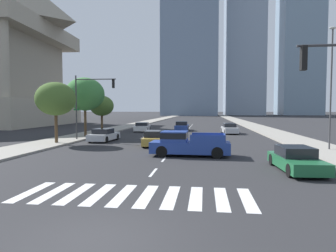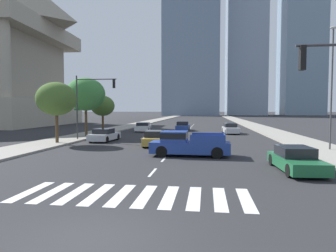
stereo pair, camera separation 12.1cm
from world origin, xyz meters
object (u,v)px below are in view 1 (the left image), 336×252
at_px(sedan_gold_1, 155,139).
at_px(sedan_green_2, 296,160).
at_px(sedan_silver_5, 229,129).
at_px(sedan_blue_0, 182,126).
at_px(traffic_signal_far, 90,96).
at_px(street_tree_third, 102,106).
at_px(street_tree_second, 85,94).
at_px(street_lamp_east, 331,80).
at_px(sedan_white_4, 142,127).
at_px(sedan_silver_3, 104,135).
at_px(pickup_truck, 186,144).
at_px(street_tree_nearest, 56,99).

height_order(sedan_gold_1, sedan_green_2, sedan_gold_1).
bearing_deg(sedan_gold_1, sedan_silver_5, -32.14).
distance_m(sedan_green_2, sedan_silver_5, 23.73).
distance_m(sedan_blue_0, traffic_signal_far, 17.85).
bearing_deg(sedan_silver_5, street_tree_third, -86.66).
bearing_deg(street_tree_second, street_lamp_east, -20.08).
bearing_deg(sedan_white_4, sedan_silver_3, 170.72).
bearing_deg(sedan_white_4, street_tree_second, 151.02).
bearing_deg(sedan_silver_3, traffic_signal_far, 78.28).
height_order(street_lamp_east, street_tree_third, street_lamp_east).
bearing_deg(street_lamp_east, street_tree_third, 148.82).
bearing_deg(street_tree_second, sedan_silver_5, 24.44).
height_order(pickup_truck, sedan_blue_0, pickup_truck).
xyz_separation_m(sedan_blue_0, sedan_green_2, (8.06, -28.36, -0.05)).
distance_m(pickup_truck, sedan_white_4, 23.20).
distance_m(traffic_signal_far, street_tree_third, 8.88).
bearing_deg(sedan_blue_0, sedan_white_4, 111.33).
bearing_deg(street_tree_third, pickup_truck, -55.04).
relative_size(sedan_silver_3, street_tree_nearest, 0.81).
xyz_separation_m(sedan_silver_3, street_tree_second, (-3.42, 3.62, 4.28)).
bearing_deg(traffic_signal_far, street_tree_third, 102.21).
bearing_deg(street_tree_second, sedan_blue_0, 50.77).
distance_m(pickup_truck, street_tree_second, 17.48).
height_order(sedan_green_2, street_tree_second, street_tree_second).
xyz_separation_m(sedan_white_4, street_lamp_east, (18.32, -18.29, 4.73)).
height_order(sedan_white_4, sedan_silver_5, sedan_silver_5).
bearing_deg(sedan_silver_5, street_lamp_east, 17.20).
xyz_separation_m(traffic_signal_far, street_lamp_east, (20.88, -5.13, 0.82)).
height_order(traffic_signal_far, street_lamp_east, street_lamp_east).
relative_size(pickup_truck, traffic_signal_far, 0.83).
bearing_deg(sedan_silver_3, sedan_blue_0, -18.62).
relative_size(sedan_green_2, traffic_signal_far, 0.70).
relative_size(sedan_blue_0, sedan_silver_5, 1.03).
bearing_deg(sedan_gold_1, sedan_white_4, 11.82).
bearing_deg(street_tree_third, sedan_blue_0, 34.19).
relative_size(sedan_green_2, street_tree_third, 0.94).
xyz_separation_m(street_tree_second, street_tree_third, (0.00, 5.45, -1.25)).
relative_size(traffic_signal_far, street_tree_third, 1.34).
relative_size(street_lamp_east, street_tree_second, 1.39).
xyz_separation_m(sedan_silver_3, street_tree_third, (-3.42, 9.06, 3.03)).
bearing_deg(sedan_blue_0, street_tree_second, 139.98).
bearing_deg(traffic_signal_far, sedan_gold_1, -24.75).
height_order(street_tree_second, street_tree_third, street_tree_second).
relative_size(sedan_silver_3, street_tree_third, 0.92).
relative_size(sedan_white_4, street_tree_third, 1.03).
bearing_deg(sedan_gold_1, sedan_green_2, -140.94).
relative_size(sedan_green_2, sedan_silver_3, 1.02).
xyz_separation_m(sedan_green_2, street_tree_third, (-18.04, 21.58, 3.05)).
distance_m(sedan_green_2, street_tree_nearest, 20.71).
relative_size(pickup_truck, sedan_silver_5, 1.17).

